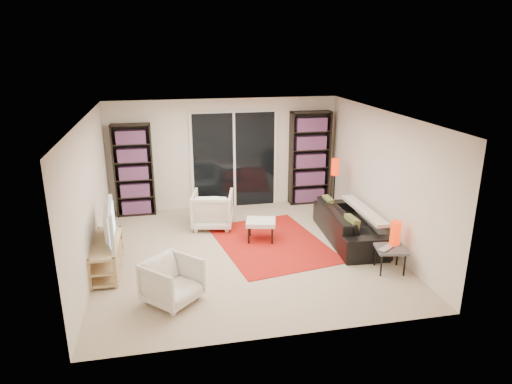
% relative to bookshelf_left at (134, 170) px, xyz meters
% --- Properties ---
extents(floor, '(5.00, 5.00, 0.00)m').
position_rel_bookshelf_left_xyz_m(floor, '(1.95, -2.33, -0.98)').
color(floor, '#C4B798').
rests_on(floor, ground).
extents(wall_back, '(5.00, 0.02, 2.40)m').
position_rel_bookshelf_left_xyz_m(wall_back, '(1.95, 0.17, 0.22)').
color(wall_back, silver).
rests_on(wall_back, ground).
extents(wall_front, '(5.00, 0.02, 2.40)m').
position_rel_bookshelf_left_xyz_m(wall_front, '(1.95, -4.83, 0.22)').
color(wall_front, silver).
rests_on(wall_front, ground).
extents(wall_left, '(0.02, 5.00, 2.40)m').
position_rel_bookshelf_left_xyz_m(wall_left, '(-0.55, -2.33, 0.22)').
color(wall_left, silver).
rests_on(wall_left, ground).
extents(wall_right, '(0.02, 5.00, 2.40)m').
position_rel_bookshelf_left_xyz_m(wall_right, '(4.45, -2.33, 0.22)').
color(wall_right, silver).
rests_on(wall_right, ground).
extents(ceiling, '(5.00, 5.00, 0.02)m').
position_rel_bookshelf_left_xyz_m(ceiling, '(1.95, -2.33, 1.42)').
color(ceiling, white).
rests_on(ceiling, wall_back).
extents(sliding_door, '(1.92, 0.08, 2.16)m').
position_rel_bookshelf_left_xyz_m(sliding_door, '(2.15, 0.13, 0.07)').
color(sliding_door, white).
rests_on(sliding_door, ground).
extents(bookshelf_left, '(0.80, 0.30, 1.95)m').
position_rel_bookshelf_left_xyz_m(bookshelf_left, '(0.00, 0.00, 0.00)').
color(bookshelf_left, black).
rests_on(bookshelf_left, ground).
extents(bookshelf_right, '(0.90, 0.30, 2.10)m').
position_rel_bookshelf_left_xyz_m(bookshelf_right, '(3.85, -0.00, 0.07)').
color(bookshelf_right, black).
rests_on(bookshelf_right, ground).
extents(tv_stand, '(0.43, 1.34, 0.50)m').
position_rel_bookshelf_left_xyz_m(tv_stand, '(-0.36, -2.56, -0.71)').
color(tv_stand, tan).
rests_on(tv_stand, floor).
extents(tv, '(0.24, 1.08, 0.62)m').
position_rel_bookshelf_left_xyz_m(tv, '(-0.34, -2.56, -0.17)').
color(tv, black).
rests_on(tv, tv_stand).
extents(rug, '(2.18, 2.69, 0.01)m').
position_rel_bookshelf_left_xyz_m(rug, '(2.48, -2.07, -0.97)').
color(rug, '#B11912').
rests_on(rug, floor).
extents(sofa, '(0.94, 2.15, 0.62)m').
position_rel_bookshelf_left_xyz_m(sofa, '(3.95, -2.18, -0.67)').
color(sofa, black).
rests_on(sofa, floor).
extents(armchair_back, '(0.93, 0.95, 0.73)m').
position_rel_bookshelf_left_xyz_m(armchair_back, '(1.52, -1.03, -0.61)').
color(armchair_back, silver).
rests_on(armchair_back, floor).
extents(armchair_front, '(0.97, 0.97, 0.63)m').
position_rel_bookshelf_left_xyz_m(armchair_front, '(0.65, -3.72, -0.66)').
color(armchair_front, silver).
rests_on(armchair_front, floor).
extents(ottoman, '(0.62, 0.55, 0.40)m').
position_rel_bookshelf_left_xyz_m(ottoman, '(2.32, -1.89, -0.63)').
color(ottoman, silver).
rests_on(ottoman, floor).
extents(side_table, '(0.54, 0.54, 0.40)m').
position_rel_bookshelf_left_xyz_m(side_table, '(4.10, -3.48, -0.62)').
color(side_table, '#4A4A4F').
rests_on(side_table, floor).
extents(laptop, '(0.36, 0.33, 0.02)m').
position_rel_bookshelf_left_xyz_m(laptop, '(4.02, -3.54, -0.56)').
color(laptop, silver).
rests_on(laptop, side_table).
extents(table_lamp, '(0.17, 0.17, 0.38)m').
position_rel_bookshelf_left_xyz_m(table_lamp, '(4.24, -3.34, -0.38)').
color(table_lamp, red).
rests_on(table_lamp, side_table).
extents(floor_lamp, '(0.19, 0.19, 1.25)m').
position_rel_bookshelf_left_xyz_m(floor_lamp, '(4.08, -0.97, -0.03)').
color(floor_lamp, black).
rests_on(floor_lamp, floor).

